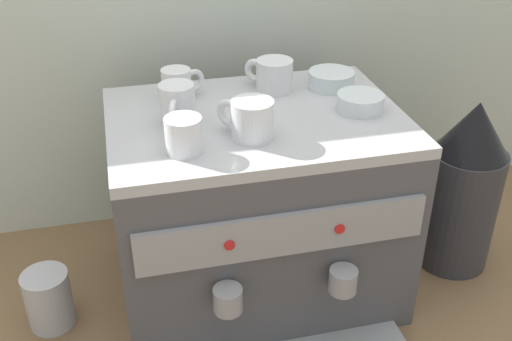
{
  "coord_description": "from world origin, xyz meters",
  "views": [
    {
      "loc": [
        -0.27,
        -1.09,
        0.97
      ],
      "look_at": [
        0.0,
        0.0,
        0.31
      ],
      "focal_mm": 42.63,
      "sensor_mm": 36.0,
      "label": 1
    }
  ],
  "objects_px": {
    "ceramic_cup_0": "(177,105)",
    "ceramic_cup_2": "(178,85)",
    "espresso_machine": "(256,207)",
    "ceramic_bowl_1": "(331,80)",
    "milk_pitcher": "(49,299)",
    "ceramic_bowl_0": "(360,103)",
    "coffee_grinder": "(463,188)",
    "ceramic_cup_3": "(184,134)",
    "ceramic_cup_4": "(273,75)",
    "ceramic_cup_1": "(250,119)"
  },
  "relations": [
    {
      "from": "espresso_machine",
      "to": "ceramic_cup_2",
      "type": "relative_size",
      "value": 6.25
    },
    {
      "from": "ceramic_cup_3",
      "to": "ceramic_bowl_0",
      "type": "relative_size",
      "value": 1.06
    },
    {
      "from": "ceramic_cup_2",
      "to": "ceramic_bowl_1",
      "type": "height_order",
      "value": "ceramic_cup_2"
    },
    {
      "from": "ceramic_cup_0",
      "to": "ceramic_cup_2",
      "type": "relative_size",
      "value": 1.16
    },
    {
      "from": "espresso_machine",
      "to": "coffee_grinder",
      "type": "height_order",
      "value": "espresso_machine"
    },
    {
      "from": "ceramic_cup_3",
      "to": "milk_pitcher",
      "type": "height_order",
      "value": "ceramic_cup_3"
    },
    {
      "from": "milk_pitcher",
      "to": "ceramic_cup_1",
      "type": "bearing_deg",
      "value": -8.89
    },
    {
      "from": "ceramic_cup_0",
      "to": "ceramic_cup_4",
      "type": "xyz_separation_m",
      "value": [
        0.23,
        0.12,
        -0.01
      ]
    },
    {
      "from": "ceramic_cup_2",
      "to": "ceramic_cup_1",
      "type": "bearing_deg",
      "value": -62.24
    },
    {
      "from": "ceramic_cup_4",
      "to": "ceramic_bowl_0",
      "type": "relative_size",
      "value": 1.07
    },
    {
      "from": "ceramic_bowl_0",
      "to": "milk_pitcher",
      "type": "bearing_deg",
      "value": 179.74
    },
    {
      "from": "ceramic_cup_0",
      "to": "ceramic_bowl_0",
      "type": "height_order",
      "value": "ceramic_cup_0"
    },
    {
      "from": "milk_pitcher",
      "to": "espresso_machine",
      "type": "bearing_deg",
      "value": 2.18
    },
    {
      "from": "ceramic_cup_1",
      "to": "milk_pitcher",
      "type": "bearing_deg",
      "value": 171.11
    },
    {
      "from": "ceramic_cup_4",
      "to": "milk_pitcher",
      "type": "height_order",
      "value": "ceramic_cup_4"
    },
    {
      "from": "ceramic_cup_2",
      "to": "ceramic_cup_3",
      "type": "height_order",
      "value": "ceramic_cup_2"
    },
    {
      "from": "ceramic_cup_2",
      "to": "ceramic_cup_3",
      "type": "relative_size",
      "value": 0.94
    },
    {
      "from": "espresso_machine",
      "to": "ceramic_bowl_0",
      "type": "distance_m",
      "value": 0.32
    },
    {
      "from": "milk_pitcher",
      "to": "ceramic_cup_0",
      "type": "bearing_deg",
      "value": 4.39
    },
    {
      "from": "ceramic_cup_4",
      "to": "ceramic_bowl_1",
      "type": "xyz_separation_m",
      "value": [
        0.13,
        -0.02,
        -0.02
      ]
    },
    {
      "from": "ceramic_cup_1",
      "to": "milk_pitcher",
      "type": "distance_m",
      "value": 0.61
    },
    {
      "from": "espresso_machine",
      "to": "milk_pitcher",
      "type": "relative_size",
      "value": 4.55
    },
    {
      "from": "ceramic_cup_3",
      "to": "ceramic_cup_4",
      "type": "xyz_separation_m",
      "value": [
        0.23,
        0.24,
        0.0
      ]
    },
    {
      "from": "ceramic_cup_1",
      "to": "coffee_grinder",
      "type": "height_order",
      "value": "ceramic_cup_1"
    },
    {
      "from": "ceramic_cup_2",
      "to": "ceramic_cup_4",
      "type": "height_order",
      "value": "same"
    },
    {
      "from": "ceramic_cup_0",
      "to": "ceramic_cup_4",
      "type": "height_order",
      "value": "ceramic_cup_0"
    },
    {
      "from": "espresso_machine",
      "to": "coffee_grinder",
      "type": "distance_m",
      "value": 0.5
    },
    {
      "from": "ceramic_cup_4",
      "to": "espresso_machine",
      "type": "bearing_deg",
      "value": -118.11
    },
    {
      "from": "ceramic_bowl_0",
      "to": "coffee_grinder",
      "type": "distance_m",
      "value": 0.38
    },
    {
      "from": "ceramic_cup_3",
      "to": "ceramic_bowl_0",
      "type": "distance_m",
      "value": 0.39
    },
    {
      "from": "espresso_machine",
      "to": "ceramic_cup_3",
      "type": "xyz_separation_m",
      "value": [
        -0.16,
        -0.11,
        0.26
      ]
    },
    {
      "from": "ceramic_bowl_0",
      "to": "ceramic_cup_3",
      "type": "bearing_deg",
      "value": -166.55
    },
    {
      "from": "ceramic_bowl_0",
      "to": "milk_pitcher",
      "type": "height_order",
      "value": "ceramic_bowl_0"
    },
    {
      "from": "ceramic_cup_0",
      "to": "ceramic_cup_1",
      "type": "bearing_deg",
      "value": -36.09
    },
    {
      "from": "ceramic_bowl_0",
      "to": "espresso_machine",
      "type": "bearing_deg",
      "value": 174.45
    },
    {
      "from": "espresso_machine",
      "to": "ceramic_bowl_1",
      "type": "bearing_deg",
      "value": 29.13
    },
    {
      "from": "ceramic_bowl_1",
      "to": "coffee_grinder",
      "type": "height_order",
      "value": "ceramic_bowl_1"
    },
    {
      "from": "ceramic_cup_0",
      "to": "ceramic_bowl_1",
      "type": "height_order",
      "value": "ceramic_cup_0"
    },
    {
      "from": "ceramic_bowl_1",
      "to": "coffee_grinder",
      "type": "bearing_deg",
      "value": -23.9
    },
    {
      "from": "espresso_machine",
      "to": "ceramic_bowl_1",
      "type": "relative_size",
      "value": 5.85
    },
    {
      "from": "ceramic_bowl_1",
      "to": "coffee_grinder",
      "type": "relative_size",
      "value": 0.24
    },
    {
      "from": "coffee_grinder",
      "to": "ceramic_cup_0",
      "type": "bearing_deg",
      "value": 177.58
    },
    {
      "from": "espresso_machine",
      "to": "ceramic_cup_0",
      "type": "height_order",
      "value": "ceramic_cup_0"
    },
    {
      "from": "ceramic_cup_3",
      "to": "ceramic_bowl_0",
      "type": "bearing_deg",
      "value": 13.45
    },
    {
      "from": "ceramic_cup_1",
      "to": "ceramic_cup_0",
      "type": "bearing_deg",
      "value": 143.91
    },
    {
      "from": "espresso_machine",
      "to": "ceramic_cup_0",
      "type": "relative_size",
      "value": 5.36
    },
    {
      "from": "ceramic_bowl_0",
      "to": "coffee_grinder",
      "type": "relative_size",
      "value": 0.23
    },
    {
      "from": "milk_pitcher",
      "to": "ceramic_cup_2",
      "type": "bearing_deg",
      "value": 23.13
    },
    {
      "from": "coffee_grinder",
      "to": "espresso_machine",
      "type": "bearing_deg",
      "value": 177.48
    },
    {
      "from": "milk_pitcher",
      "to": "ceramic_cup_3",
      "type": "bearing_deg",
      "value": -16.88
    }
  ]
}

